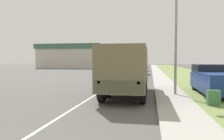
{
  "coord_description": "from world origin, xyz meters",
  "views": [
    {
      "loc": [
        3.3,
        -2.4,
        2.1
      ],
      "look_at": [
        0.77,
        11.94,
        1.46
      ],
      "focal_mm": 35.0,
      "sensor_mm": 36.0,
      "label": 1
    }
  ],
  "objects_px": {
    "military_truck": "(127,69)",
    "car_fourth_ahead": "(143,66)",
    "car_nearest_ahead": "(134,72)",
    "car_second_ahead": "(141,69)",
    "pickup_truck": "(214,80)",
    "car_farthest_ahead": "(145,65)",
    "lamp_post": "(172,31)",
    "car_third_ahead": "(143,68)"
  },
  "relations": [
    {
      "from": "car_second_ahead",
      "to": "car_fourth_ahead",
      "type": "relative_size",
      "value": 1.0
    },
    {
      "from": "military_truck",
      "to": "car_second_ahead",
      "type": "height_order",
      "value": "military_truck"
    },
    {
      "from": "military_truck",
      "to": "car_second_ahead",
      "type": "xyz_separation_m",
      "value": [
        -0.02,
        20.33,
        -0.86
      ]
    },
    {
      "from": "car_third_ahead",
      "to": "pickup_truck",
      "type": "distance_m",
      "value": 29.09
    },
    {
      "from": "car_second_ahead",
      "to": "military_truck",
      "type": "bearing_deg",
      "value": -89.94
    },
    {
      "from": "car_nearest_ahead",
      "to": "lamp_post",
      "type": "height_order",
      "value": "lamp_post"
    },
    {
      "from": "car_farthest_ahead",
      "to": "lamp_post",
      "type": "distance_m",
      "value": 54.61
    },
    {
      "from": "military_truck",
      "to": "car_farthest_ahead",
      "type": "bearing_deg",
      "value": 90.37
    },
    {
      "from": "car_fourth_ahead",
      "to": "pickup_truck",
      "type": "relative_size",
      "value": 0.78
    },
    {
      "from": "car_second_ahead",
      "to": "car_farthest_ahead",
      "type": "distance_m",
      "value": 34.52
    },
    {
      "from": "car_nearest_ahead",
      "to": "lamp_post",
      "type": "xyz_separation_m",
      "value": [
        3.05,
        -11.72,
        3.04
      ]
    },
    {
      "from": "military_truck",
      "to": "pickup_truck",
      "type": "distance_m",
      "value": 5.57
    },
    {
      "from": "lamp_post",
      "to": "pickup_truck",
      "type": "bearing_deg",
      "value": 25.44
    },
    {
      "from": "car_nearest_ahead",
      "to": "car_fourth_ahead",
      "type": "xyz_separation_m",
      "value": [
        0.08,
        29.31,
        -0.03
      ]
    },
    {
      "from": "car_nearest_ahead",
      "to": "car_fourth_ahead",
      "type": "bearing_deg",
      "value": 89.85
    },
    {
      "from": "military_truck",
      "to": "car_farthest_ahead",
      "type": "height_order",
      "value": "military_truck"
    },
    {
      "from": "car_nearest_ahead",
      "to": "car_third_ahead",
      "type": "xyz_separation_m",
      "value": [
        0.39,
        18.15,
        -0.12
      ]
    },
    {
      "from": "car_second_ahead",
      "to": "pickup_truck",
      "type": "distance_m",
      "value": 19.39
    },
    {
      "from": "military_truck",
      "to": "car_third_ahead",
      "type": "distance_m",
      "value": 30.29
    },
    {
      "from": "military_truck",
      "to": "car_third_ahead",
      "type": "xyz_separation_m",
      "value": [
        -0.09,
        30.27,
        -0.97
      ]
    },
    {
      "from": "military_truck",
      "to": "car_fourth_ahead",
      "type": "height_order",
      "value": "military_truck"
    },
    {
      "from": "lamp_post",
      "to": "car_fourth_ahead",
      "type": "bearing_deg",
      "value": 94.15
    },
    {
      "from": "pickup_truck",
      "to": "lamp_post",
      "type": "relative_size",
      "value": 0.91
    },
    {
      "from": "lamp_post",
      "to": "car_second_ahead",
      "type": "bearing_deg",
      "value": 97.43
    },
    {
      "from": "car_fourth_ahead",
      "to": "car_farthest_ahead",
      "type": "bearing_deg",
      "value": 89.8
    },
    {
      "from": "military_truck",
      "to": "lamp_post",
      "type": "bearing_deg",
      "value": 8.82
    },
    {
      "from": "car_fourth_ahead",
      "to": "pickup_truck",
      "type": "distance_m",
      "value": 40.16
    },
    {
      "from": "car_nearest_ahead",
      "to": "car_second_ahead",
      "type": "xyz_separation_m",
      "value": [
        0.45,
        8.21,
        -0.01
      ]
    },
    {
      "from": "car_nearest_ahead",
      "to": "car_second_ahead",
      "type": "relative_size",
      "value": 0.98
    },
    {
      "from": "car_nearest_ahead",
      "to": "military_truck",
      "type": "bearing_deg",
      "value": -87.75
    },
    {
      "from": "car_nearest_ahead",
      "to": "car_third_ahead",
      "type": "height_order",
      "value": "car_nearest_ahead"
    },
    {
      "from": "car_fourth_ahead",
      "to": "lamp_post",
      "type": "height_order",
      "value": "lamp_post"
    },
    {
      "from": "military_truck",
      "to": "pickup_truck",
      "type": "height_order",
      "value": "military_truck"
    },
    {
      "from": "military_truck",
      "to": "lamp_post",
      "type": "relative_size",
      "value": 1.19
    },
    {
      "from": "car_third_ahead",
      "to": "car_farthest_ahead",
      "type": "xyz_separation_m",
      "value": [
        -0.26,
        24.58,
        0.14
      ]
    },
    {
      "from": "military_truck",
      "to": "car_fourth_ahead",
      "type": "distance_m",
      "value": 41.45
    },
    {
      "from": "car_nearest_ahead",
      "to": "car_farthest_ahead",
      "type": "relative_size",
      "value": 0.94
    },
    {
      "from": "car_nearest_ahead",
      "to": "lamp_post",
      "type": "relative_size",
      "value": 0.69
    },
    {
      "from": "car_nearest_ahead",
      "to": "car_second_ahead",
      "type": "bearing_deg",
      "value": 86.84
    },
    {
      "from": "car_second_ahead",
      "to": "pickup_truck",
      "type": "bearing_deg",
      "value": -74.17
    },
    {
      "from": "car_farthest_ahead",
      "to": "pickup_truck",
      "type": "bearing_deg",
      "value": -83.97
    },
    {
      "from": "lamp_post",
      "to": "car_third_ahead",
      "type": "bearing_deg",
      "value": 95.11
    }
  ]
}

